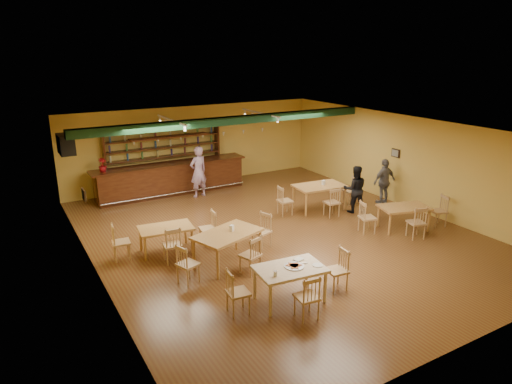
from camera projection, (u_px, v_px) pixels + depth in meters
floor at (278, 234)px, 13.12m from camera, size 12.00×12.00×0.00m
ceiling_beam at (232, 120)px, 14.57m from camera, size 10.00×0.30×0.25m
track_rail_left at (171, 120)px, 14.18m from camera, size 0.05×2.50×0.05m
track_rail_right at (260, 113)px, 15.71m from camera, size 0.05×2.50×0.05m
ac_unit at (67, 144)px, 13.58m from camera, size 0.34×0.70×0.48m
picture_left at (84, 195)px, 11.06m from camera, size 0.04×0.34×0.28m
picture_right at (396, 153)px, 15.40m from camera, size 0.04×0.34×0.28m
bar_counter at (171, 178)px, 16.58m from camera, size 5.62×0.85×1.13m
back_bar_hutch at (165, 159)px, 16.93m from camera, size 4.35×0.40×2.28m
poinsettia at (102, 165)px, 15.21m from camera, size 0.33×0.33×0.46m
dining_table_a at (166, 239)px, 11.89m from camera, size 1.44×0.97×0.68m
dining_table_b at (319, 197)px, 15.02m from camera, size 1.71×1.12×0.81m
dining_table_c at (228, 248)px, 11.20m from camera, size 1.86×1.45×0.81m
dining_table_d at (403, 218)px, 13.37m from camera, size 1.57×1.20×0.69m
near_table at (290, 284)px, 9.56m from camera, size 1.50×1.05×0.76m
pizza_tray at (294, 266)px, 9.49m from camera, size 0.51×0.51×0.01m
parmesan_shaker at (275, 274)px, 9.09m from camera, size 0.08×0.08×0.11m
napkin_stack at (298, 260)px, 9.78m from camera, size 0.23×0.20×0.03m
pizza_server at (299, 263)px, 9.60m from camera, size 0.32×0.23×0.00m
side_plate at (318, 265)px, 9.54m from camera, size 0.24×0.24×0.01m
patron_bar at (198, 172)px, 16.14m from camera, size 0.74×0.56×1.82m
patron_right_a at (355, 189)px, 14.64m from camera, size 0.93×0.87×1.53m
patron_right_b at (384, 181)px, 15.47m from camera, size 0.91×0.38×1.55m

